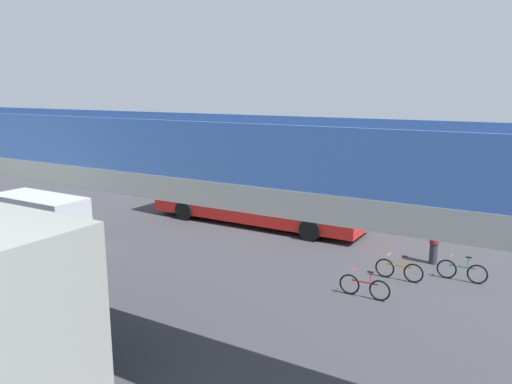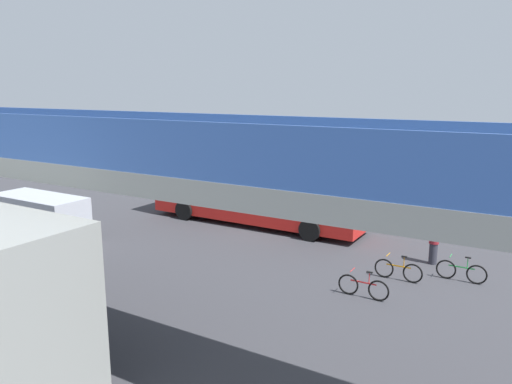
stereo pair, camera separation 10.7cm
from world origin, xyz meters
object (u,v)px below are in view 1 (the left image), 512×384
at_px(pedestrian, 434,242).
at_px(traffic_sign, 214,170).
at_px(bicycle_red, 364,287).
at_px(city_bus, 256,188).
at_px(parked_van, 40,214).
at_px(bicycle_green, 462,271).
at_px(bicycle_orange, 399,270).

relative_size(pedestrian, traffic_sign, 0.64).
bearing_deg(bicycle_red, city_bus, -37.93).
xyz_separation_m(parked_van, pedestrian, (-16.47, -5.85, -0.30)).
height_order(bicycle_red, bicycle_green, same).
height_order(parked_van, bicycle_red, parked_van).
height_order(parked_van, bicycle_orange, parked_van).
relative_size(bicycle_orange, traffic_sign, 0.63).
xyz_separation_m(bicycle_red, bicycle_orange, (-0.58, -2.17, 0.00)).
xyz_separation_m(parked_van, traffic_sign, (-2.10, -10.95, 0.71)).
relative_size(city_bus, traffic_sign, 4.12).
bearing_deg(parked_van, pedestrian, -160.44).
distance_m(city_bus, pedestrian, 9.39).
bearing_deg(traffic_sign, bicycle_green, 157.49).
xyz_separation_m(city_bus, pedestrian, (-9.21, 1.54, -1.00)).
bearing_deg(traffic_sign, bicycle_red, 143.37).
xyz_separation_m(city_bus, bicycle_red, (-7.90, 6.16, -1.51)).
distance_m(city_bus, bicycle_green, 10.99).
bearing_deg(traffic_sign, parked_van, 79.16).
bearing_deg(city_bus, bicycle_red, 142.07).
height_order(parked_van, pedestrian, parked_van).
bearing_deg(pedestrian, traffic_sign, -19.52).
bearing_deg(bicycle_red, traffic_sign, -36.63).
bearing_deg(bicycle_orange, bicycle_green, -152.08).
bearing_deg(traffic_sign, city_bus, 145.43).
xyz_separation_m(bicycle_orange, traffic_sign, (13.65, -7.55, 1.52)).
xyz_separation_m(parked_van, bicycle_orange, (-15.75, -3.40, -0.81)).
xyz_separation_m(bicycle_orange, pedestrian, (-0.73, -2.45, 0.51)).
relative_size(city_bus, bicycle_red, 6.52).
bearing_deg(bicycle_green, traffic_sign, -22.51).
bearing_deg(bicycle_orange, parked_van, 12.19).
bearing_deg(city_bus, bicycle_orange, 154.82).
relative_size(parked_van, traffic_sign, 1.71).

